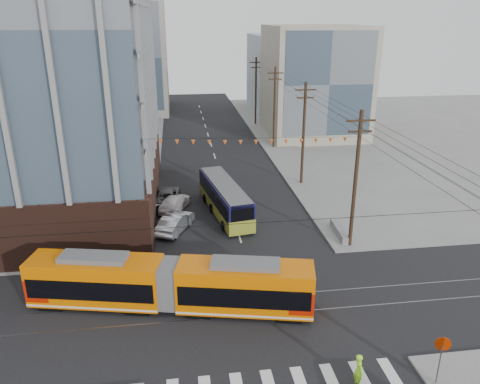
% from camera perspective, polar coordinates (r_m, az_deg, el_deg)
% --- Properties ---
extents(ground, '(160.00, 160.00, 0.00)m').
position_cam_1_polar(ground, '(27.63, 4.06, -18.23)').
color(ground, slate).
extents(bg_bldg_nw_near, '(18.00, 16.00, 18.00)m').
position_cam_1_polar(bg_bldg_nw_near, '(74.44, -17.77, 13.38)').
color(bg_bldg_nw_near, '#8C99A5').
rests_on(bg_bldg_nw_near, ground).
extents(bg_bldg_ne_near, '(14.00, 14.00, 16.00)m').
position_cam_1_polar(bg_bldg_ne_near, '(72.62, 9.06, 13.12)').
color(bg_bldg_ne_near, gray).
rests_on(bg_bldg_ne_near, ground).
extents(bg_bldg_nw_far, '(16.00, 18.00, 20.00)m').
position_cam_1_polar(bg_bldg_nw_far, '(93.70, -14.03, 15.69)').
color(bg_bldg_nw_far, gray).
rests_on(bg_bldg_nw_far, ground).
extents(bg_bldg_ne_far, '(16.00, 16.00, 14.00)m').
position_cam_1_polar(bg_bldg_ne_far, '(92.40, 6.66, 14.21)').
color(bg_bldg_ne_far, '#8C99A5').
rests_on(bg_bldg_ne_far, ground).
extents(utility_pole_far, '(0.30, 0.30, 11.00)m').
position_cam_1_polar(utility_pole_far, '(78.99, 1.94, 12.13)').
color(utility_pole_far, black).
rests_on(utility_pole_far, ground).
extents(streetcar, '(17.80, 6.29, 3.41)m').
position_cam_1_polar(streetcar, '(29.90, -8.55, -11.07)').
color(streetcar, '#D86100').
rests_on(streetcar, ground).
extents(city_bus, '(4.12, 11.03, 3.06)m').
position_cam_1_polar(city_bus, '(43.18, -1.87, -0.75)').
color(city_bus, '#151340').
rests_on(city_bus, ground).
extents(parked_car_silver, '(3.51, 5.02, 1.57)m').
position_cam_1_polar(parked_car_silver, '(40.39, -7.88, -3.67)').
color(parked_car_silver, '#AAAFB8').
rests_on(parked_car_silver, ground).
extents(parked_car_white, '(3.62, 5.25, 1.41)m').
position_cam_1_polar(parked_car_white, '(44.78, -7.98, -1.28)').
color(parked_car_white, silver).
rests_on(parked_car_white, ground).
extents(parked_car_grey, '(2.84, 5.47, 1.47)m').
position_cam_1_polar(parked_car_grey, '(46.56, -8.92, -0.41)').
color(parked_car_grey, '#484848').
rests_on(parked_car_grey, ground).
extents(pedestrian, '(0.46, 0.69, 1.87)m').
position_cam_1_polar(pedestrian, '(25.40, 14.27, -20.32)').
color(pedestrian, '#99FF25').
rests_on(pedestrian, ground).
extents(stop_sign, '(1.02, 1.02, 2.68)m').
position_cam_1_polar(stop_sign, '(26.40, 23.14, -18.59)').
color(stop_sign, '#9B2100').
rests_on(stop_sign, ground).
extents(jersey_barrier, '(1.13, 4.00, 0.79)m').
position_cam_1_polar(jersey_barrier, '(40.07, 12.02, -4.77)').
color(jersey_barrier, slate).
rests_on(jersey_barrier, ground).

